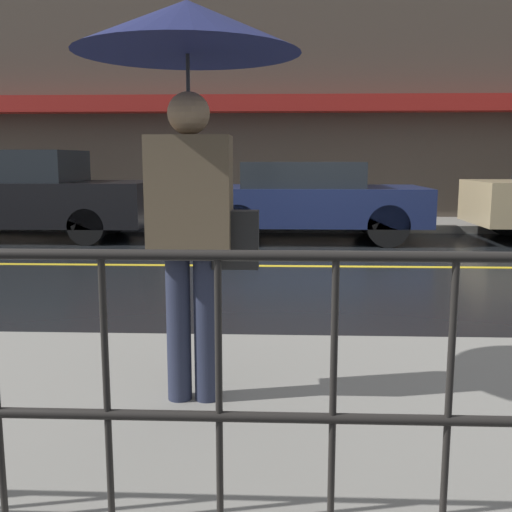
% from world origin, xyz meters
% --- Properties ---
extents(ground_plane, '(80.00, 80.00, 0.00)m').
position_xyz_m(ground_plane, '(0.00, 0.00, 0.00)').
color(ground_plane, black).
extents(sidewalk_near, '(28.00, 2.66, 0.15)m').
position_xyz_m(sidewalk_near, '(0.00, -5.02, 0.07)').
color(sidewalk_near, gray).
rests_on(sidewalk_near, ground_plane).
extents(sidewalk_far, '(28.00, 1.83, 0.15)m').
position_xyz_m(sidewalk_far, '(0.00, 4.60, 0.07)').
color(sidewalk_far, gray).
rests_on(sidewalk_far, ground_plane).
extents(lane_marking, '(25.20, 0.12, 0.01)m').
position_xyz_m(lane_marking, '(0.00, 0.00, 0.00)').
color(lane_marking, gold).
rests_on(lane_marking, ground_plane).
extents(building_storefront, '(28.00, 0.85, 6.48)m').
position_xyz_m(building_storefront, '(0.00, 5.64, 3.21)').
color(building_storefront, '#4C4238').
rests_on(building_storefront, ground_plane).
extents(railing_foreground, '(12.00, 0.04, 1.00)m').
position_xyz_m(railing_foreground, '(0.00, -6.09, 0.78)').
color(railing_foreground, black).
rests_on(railing_foreground, sidewalk_near).
extents(pedestrian, '(1.13, 1.13, 2.06)m').
position_xyz_m(pedestrian, '(-1.20, -4.89, 1.83)').
color(pedestrian, '#23283D').
rests_on(pedestrian, sidewalk_near).
extents(car_black, '(4.71, 1.84, 1.58)m').
position_xyz_m(car_black, '(-5.49, 2.69, 0.80)').
color(car_black, black).
rests_on(car_black, ground_plane).
extents(car_navy, '(3.96, 1.92, 1.38)m').
position_xyz_m(car_navy, '(-0.25, 2.69, 0.73)').
color(car_navy, '#19234C').
rests_on(car_navy, ground_plane).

